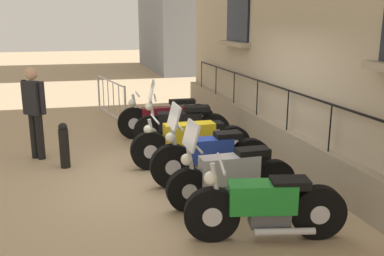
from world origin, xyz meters
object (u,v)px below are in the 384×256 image
at_px(motorcycle_yellow, 191,142).
at_px(motorcycle_blue, 210,157).
at_px(motorcycle_silver, 231,177).
at_px(pedestrian_standing, 34,108).
at_px(motorcycle_black, 181,126).
at_px(crowd_barrier, 111,99).
at_px(bollard, 64,145).
at_px(motorcycle_maroon, 167,118).
at_px(motorcycle_green, 265,207).

xyz_separation_m(motorcycle_yellow, motorcycle_blue, (-0.06, 0.92, 0.00)).
xyz_separation_m(motorcycle_silver, pedestrian_standing, (2.75, -2.95, 0.55)).
relative_size(motorcycle_black, motorcycle_yellow, 0.89).
bearing_deg(crowd_barrier, bollard, 72.06).
relative_size(motorcycle_maroon, motorcycle_black, 1.10).
distance_m(motorcycle_green, pedestrian_standing, 4.87).
height_order(motorcycle_blue, crowd_barrier, motorcycle_blue).
distance_m(motorcycle_yellow, motorcycle_green, 2.80).
bearing_deg(pedestrian_standing, motorcycle_yellow, 156.48).
bearing_deg(motorcycle_silver, crowd_barrier, -79.02).
distance_m(motorcycle_black, motorcycle_green, 3.90).
relative_size(motorcycle_black, motorcycle_blue, 0.99).
bearing_deg(bollard, motorcycle_black, -164.98).
height_order(motorcycle_black, motorcycle_yellow, motorcycle_black).
height_order(motorcycle_silver, crowd_barrier, motorcycle_silver).
bearing_deg(motorcycle_blue, bollard, -32.30).
bearing_deg(motorcycle_black, bollard, 15.02).
xyz_separation_m(motorcycle_yellow, motorcycle_green, (-0.12, 2.79, -0.02)).
distance_m(motorcycle_blue, motorcycle_green, 1.88).
height_order(motorcycle_silver, bollard, motorcycle_silver).
xyz_separation_m(motorcycle_maroon, motorcycle_blue, (-0.07, 2.95, 0.02)).
xyz_separation_m(motorcycle_yellow, bollard, (2.18, -0.50, -0.03)).
bearing_deg(motorcycle_yellow, bollard, -12.85).
relative_size(motorcycle_silver, bollard, 2.33).
distance_m(motorcycle_maroon, motorcycle_yellow, 2.04).
bearing_deg(motorcycle_blue, motorcycle_yellow, -86.37).
distance_m(motorcycle_black, motorcycle_yellow, 1.11).
distance_m(motorcycle_blue, pedestrian_standing, 3.47).
bearing_deg(motorcycle_blue, motorcycle_black, -90.98).
height_order(motorcycle_maroon, crowd_barrier, crowd_barrier).
relative_size(motorcycle_black, pedestrian_standing, 1.14).
relative_size(motorcycle_blue, motorcycle_silver, 1.05).
xyz_separation_m(motorcycle_silver, motorcycle_green, (-0.04, 1.01, -0.01)).
height_order(motorcycle_maroon, pedestrian_standing, pedestrian_standing).
relative_size(bollard, pedestrian_standing, 0.47).
relative_size(motorcycle_silver, crowd_barrier, 0.81).
bearing_deg(motorcycle_black, crowd_barrier, -68.47).
bearing_deg(motorcycle_blue, motorcycle_green, 91.86).
distance_m(motorcycle_maroon, motorcycle_green, 4.83).
relative_size(motorcycle_blue, crowd_barrier, 0.85).
distance_m(motorcycle_maroon, pedestrian_standing, 2.86).
height_order(crowd_barrier, bollard, crowd_barrier).
bearing_deg(motorcycle_yellow, motorcycle_green, 92.44).
height_order(motorcycle_yellow, motorcycle_blue, motorcycle_blue).
xyz_separation_m(motorcycle_green, crowd_barrier, (1.17, -6.79, 0.15)).
xyz_separation_m(motorcycle_maroon, motorcycle_yellow, (-0.01, 2.04, 0.01)).
xyz_separation_m(motorcycle_maroon, motorcycle_green, (-0.13, 4.83, -0.01)).
distance_m(motorcycle_blue, bollard, 2.65).
xyz_separation_m(motorcycle_yellow, crowd_barrier, (1.05, -4.00, 0.13)).
xyz_separation_m(motorcycle_maroon, motorcycle_silver, (-0.08, 3.82, 0.00)).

